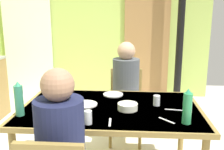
{
  "coord_description": "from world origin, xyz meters",
  "views": [
    {
      "loc": [
        0.6,
        -2.34,
        1.52
      ],
      "look_at": [
        0.43,
        -0.04,
        0.98
      ],
      "focal_mm": 41.77,
      "sensor_mm": 36.0,
      "label": 1
    }
  ],
  "objects_px": {
    "water_bottle_green_near": "(187,107)",
    "water_bottle_green_far": "(19,100)",
    "chair_far_diner": "(126,101)",
    "person_near_diner": "(61,137)",
    "serving_bowl_center": "(128,106)",
    "person_far_diner": "(126,81)",
    "dining_table": "(111,113)"
  },
  "relations": [
    {
      "from": "chair_far_diner",
      "to": "water_bottle_green_near",
      "type": "xyz_separation_m",
      "value": [
        0.47,
        -1.15,
        0.36
      ]
    },
    {
      "from": "chair_far_diner",
      "to": "water_bottle_green_far",
      "type": "xyz_separation_m",
      "value": [
        -0.83,
        -1.09,
        0.36
      ]
    },
    {
      "from": "dining_table",
      "to": "chair_far_diner",
      "type": "relative_size",
      "value": 1.79
    },
    {
      "from": "chair_far_diner",
      "to": "water_bottle_green_near",
      "type": "relative_size",
      "value": 3.24
    },
    {
      "from": "person_near_diner",
      "to": "water_bottle_green_near",
      "type": "bearing_deg",
      "value": 25.01
    },
    {
      "from": "serving_bowl_center",
      "to": "water_bottle_green_near",
      "type": "bearing_deg",
      "value": -30.02
    },
    {
      "from": "dining_table",
      "to": "water_bottle_green_far",
      "type": "bearing_deg",
      "value": -160.9
    },
    {
      "from": "chair_far_diner",
      "to": "water_bottle_green_near",
      "type": "height_order",
      "value": "water_bottle_green_near"
    },
    {
      "from": "person_near_diner",
      "to": "person_far_diner",
      "type": "height_order",
      "value": "same"
    },
    {
      "from": "serving_bowl_center",
      "to": "person_far_diner",
      "type": "bearing_deg",
      "value": 92.25
    },
    {
      "from": "person_near_diner",
      "to": "person_far_diner",
      "type": "relative_size",
      "value": 1.0
    },
    {
      "from": "dining_table",
      "to": "person_near_diner",
      "type": "distance_m",
      "value": 0.76
    },
    {
      "from": "water_bottle_green_near",
      "to": "person_near_diner",
      "type": "bearing_deg",
      "value": -154.99
    },
    {
      "from": "dining_table",
      "to": "person_far_diner",
      "type": "height_order",
      "value": "person_far_diner"
    },
    {
      "from": "water_bottle_green_far",
      "to": "serving_bowl_center",
      "type": "distance_m",
      "value": 0.88
    },
    {
      "from": "serving_bowl_center",
      "to": "person_near_diner",
      "type": "bearing_deg",
      "value": -121.95
    },
    {
      "from": "chair_far_diner",
      "to": "serving_bowl_center",
      "type": "height_order",
      "value": "chair_far_diner"
    },
    {
      "from": "chair_far_diner",
      "to": "person_near_diner",
      "type": "distance_m",
      "value": 1.61
    },
    {
      "from": "dining_table",
      "to": "person_near_diner",
      "type": "xyz_separation_m",
      "value": [
        -0.25,
        -0.7,
        0.12
      ]
    },
    {
      "from": "chair_far_diner",
      "to": "person_near_diner",
      "type": "relative_size",
      "value": 1.13
    },
    {
      "from": "chair_far_diner",
      "to": "dining_table",
      "type": "bearing_deg",
      "value": 82.03
    },
    {
      "from": "water_bottle_green_far",
      "to": "chair_far_diner",
      "type": "bearing_deg",
      "value": 52.7
    },
    {
      "from": "water_bottle_green_near",
      "to": "water_bottle_green_far",
      "type": "relative_size",
      "value": 0.96
    },
    {
      "from": "chair_far_diner",
      "to": "person_near_diner",
      "type": "xyz_separation_m",
      "value": [
        -0.37,
        -1.54,
        0.28
      ]
    },
    {
      "from": "water_bottle_green_far",
      "to": "person_far_diner",
      "type": "bearing_deg",
      "value": 48.94
    },
    {
      "from": "dining_table",
      "to": "water_bottle_green_near",
      "type": "relative_size",
      "value": 5.81
    },
    {
      "from": "person_far_diner",
      "to": "water_bottle_green_near",
      "type": "xyz_separation_m",
      "value": [
        0.47,
        -1.02,
        0.07
      ]
    },
    {
      "from": "water_bottle_green_far",
      "to": "dining_table",
      "type": "bearing_deg",
      "value": 19.1
    },
    {
      "from": "dining_table",
      "to": "water_bottle_green_far",
      "type": "distance_m",
      "value": 0.78
    },
    {
      "from": "dining_table",
      "to": "chair_far_diner",
      "type": "distance_m",
      "value": 0.86
    },
    {
      "from": "dining_table",
      "to": "chair_far_diner",
      "type": "height_order",
      "value": "chair_far_diner"
    },
    {
      "from": "chair_far_diner",
      "to": "person_near_diner",
      "type": "bearing_deg",
      "value": 76.44
    }
  ]
}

